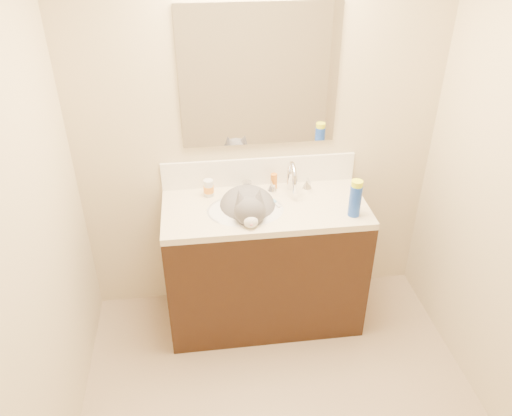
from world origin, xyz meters
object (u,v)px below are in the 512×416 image
object	(u,v)px
pill_bottle	(209,188)
amber_bottle	(274,181)
vanity_cabinet	(264,266)
cat	(248,209)
spray_can	(355,201)
basin	(245,220)
faucet	(291,180)
silver_jar	(247,186)

from	to	relation	value
pill_bottle	amber_bottle	distance (m)	0.40
vanity_cabinet	cat	bearing A→B (deg)	-177.26
amber_bottle	spray_can	world-z (taller)	spray_can
cat	amber_bottle	bearing A→B (deg)	49.69
cat	basin	bearing A→B (deg)	-127.22
vanity_cabinet	faucet	bearing A→B (deg)	37.29
basin	silver_jar	size ratio (longest dim) A/B	6.87
cat	faucet	bearing A→B (deg)	29.08
amber_bottle	cat	bearing A→B (deg)	-132.47
pill_bottle	vanity_cabinet	bearing A→B (deg)	-26.75
pill_bottle	basin	bearing A→B (deg)	-43.78
cat	silver_jar	size ratio (longest dim) A/B	7.34
basin	amber_bottle	distance (m)	0.33
faucet	vanity_cabinet	bearing A→B (deg)	-142.71
vanity_cabinet	pill_bottle	xyz separation A→B (m)	(-0.32, 0.16, 0.50)
cat	amber_bottle	world-z (taller)	cat
vanity_cabinet	faucet	distance (m)	0.58
pill_bottle	spray_can	world-z (taller)	spray_can
vanity_cabinet	spray_can	size ratio (longest dim) A/B	6.41
cat	pill_bottle	distance (m)	0.28
silver_jar	amber_bottle	size ratio (longest dim) A/B	0.64
pill_bottle	silver_jar	distance (m)	0.24
silver_jar	amber_bottle	world-z (taller)	amber_bottle
faucet	cat	xyz separation A→B (m)	(-0.28, -0.14, -0.10)
spray_can	silver_jar	bearing A→B (deg)	148.42
basin	amber_bottle	bearing A→B (deg)	47.87
amber_bottle	faucet	bearing A→B (deg)	-30.30
vanity_cabinet	spray_can	distance (m)	0.75
pill_bottle	amber_bottle	world-z (taller)	pill_bottle
basin	amber_bottle	xyz separation A→B (m)	(0.20, 0.22, 0.12)
spray_can	basin	bearing A→B (deg)	167.64
basin	pill_bottle	bearing A→B (deg)	136.22
vanity_cabinet	cat	world-z (taller)	cat
pill_bottle	spray_can	bearing A→B (deg)	-21.92
cat	silver_jar	world-z (taller)	cat
basin	cat	size ratio (longest dim) A/B	0.94
vanity_cabinet	pill_bottle	world-z (taller)	pill_bottle
cat	silver_jar	bearing A→B (deg)	88.08
spray_can	pill_bottle	bearing A→B (deg)	158.08
faucet	amber_bottle	size ratio (longest dim) A/B	2.75
faucet	silver_jar	size ratio (longest dim) A/B	4.27
vanity_cabinet	spray_can	bearing A→B (deg)	-18.54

